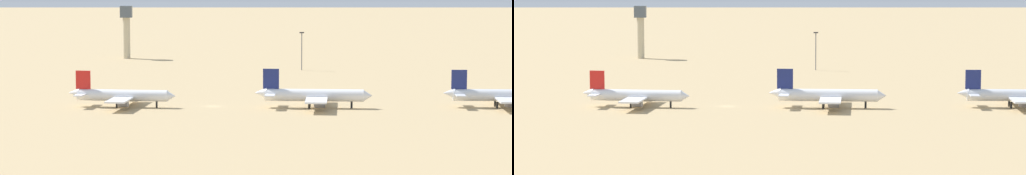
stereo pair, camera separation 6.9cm
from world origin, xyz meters
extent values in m
plane|color=tan|center=(0.00, 0.00, 0.00)|extent=(4000.00, 4000.00, 0.00)
cylinder|color=white|center=(-27.15, -0.96, 3.60)|extent=(27.63, 7.68, 3.43)
cone|color=white|center=(-12.42, -3.30, 3.60)|extent=(3.05, 3.62, 3.26)
cone|color=white|center=(-41.88, 1.38, 4.11)|extent=(3.84, 3.42, 2.91)
cube|color=red|center=(-39.00, 0.92, 8.10)|extent=(4.47, 1.12, 5.57)
cube|color=white|center=(-38.47, 4.31, 3.94)|extent=(3.62, 6.19, 0.31)
cube|color=white|center=(-39.54, -2.47, 3.94)|extent=(3.62, 6.19, 0.31)
cube|color=white|center=(-26.30, -1.10, 3.09)|extent=(10.05, 28.00, 0.48)
cylinder|color=slate|center=(-24.45, 5.12, 1.89)|extent=(3.34, 2.35, 1.89)
cylinder|color=slate|center=(-26.47, -7.58, 1.89)|extent=(3.34, 2.35, 1.89)
cylinder|color=black|center=(-16.86, -2.59, 0.94)|extent=(0.60, 0.60, 1.89)
cylinder|color=black|center=(-28.10, 1.27, 0.94)|extent=(0.60, 0.60, 1.89)
cylinder|color=black|center=(-28.74, -2.79, 0.94)|extent=(0.60, 0.60, 1.89)
cylinder|color=white|center=(30.11, -4.83, 3.86)|extent=(29.65, 6.99, 3.68)
cone|color=white|center=(46.01, -6.65, 3.86)|extent=(3.14, 3.78, 3.49)
cone|color=white|center=(14.22, -3.02, 4.41)|extent=(4.01, 3.52, 3.13)
cube|color=navy|center=(17.33, -3.37, 8.69)|extent=(4.80, 1.00, 5.98)
cube|color=white|center=(17.74, 0.28, 4.23)|extent=(3.63, 6.54, 0.33)
cube|color=white|center=(16.91, -7.03, 4.23)|extent=(3.63, 6.54, 0.33)
cube|color=white|center=(31.03, -4.94, 3.31)|extent=(9.55, 29.94, 0.51)
cylinder|color=slate|center=(32.72, 1.81, 2.02)|extent=(3.52, 2.38, 2.02)
cylinder|color=slate|center=(31.16, -11.89, 2.02)|extent=(3.52, 2.38, 2.02)
cylinder|color=black|center=(41.22, -6.10, 1.01)|extent=(0.64, 0.64, 2.02)
cylinder|color=black|center=(28.99, -2.49, 1.01)|extent=(0.64, 0.64, 2.02)
cylinder|color=black|center=(28.49, -6.87, 1.01)|extent=(0.64, 0.64, 2.02)
cylinder|color=silver|center=(86.01, -5.82, 3.74)|extent=(28.66, 6.00, 3.56)
cone|color=silver|center=(70.59, -4.48, 4.27)|extent=(3.81, 3.32, 3.02)
cube|color=navy|center=(73.60, -4.74, 8.40)|extent=(4.65, 0.84, 5.78)
cube|color=silver|center=(73.91, -1.20, 4.09)|extent=(3.36, 6.27, 0.32)
cube|color=silver|center=(73.30, -8.29, 4.09)|extent=(3.36, 6.27, 0.32)
cube|color=silver|center=(86.89, -5.89, 3.20)|extent=(8.48, 28.87, 0.50)
cylinder|color=slate|center=(88.36, 0.67, 1.96)|extent=(3.36, 2.23, 1.96)
cylinder|color=slate|center=(87.20, -12.62, 1.96)|extent=(3.36, 2.23, 1.96)
cylinder|color=black|center=(84.86, -3.58, 0.98)|extent=(0.62, 0.62, 1.96)
cylinder|color=black|center=(84.49, -7.83, 0.98)|extent=(0.62, 0.62, 1.96)
cylinder|color=#C6B793|center=(-38.12, 164.04, 9.01)|extent=(3.20, 3.20, 18.03)
cube|color=#4C5660|center=(-38.12, 164.04, 20.57)|extent=(5.20, 5.20, 5.08)
cylinder|color=#59595E|center=(34.85, 109.30, 7.30)|extent=(0.36, 0.36, 14.61)
cube|color=#333333|center=(34.85, 109.30, 14.86)|extent=(1.80, 0.50, 0.50)
camera|label=1|loc=(0.64, -351.05, 45.88)|focal=82.42mm
camera|label=2|loc=(0.71, -351.05, 45.88)|focal=82.42mm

